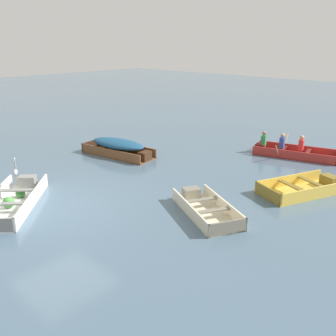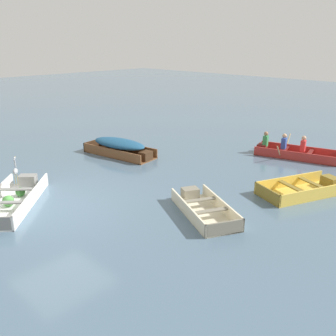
{
  "view_description": "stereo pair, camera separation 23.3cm",
  "coord_description": "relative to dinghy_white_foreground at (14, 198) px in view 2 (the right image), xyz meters",
  "views": [
    {
      "loc": [
        8.94,
        -4.96,
        4.55
      ],
      "look_at": [
        0.6,
        4.02,
        0.35
      ],
      "focal_mm": 40.0,
      "sensor_mm": 36.0,
      "label": 1
    },
    {
      "loc": [
        9.11,
        -4.8,
        4.55
      ],
      "look_at": [
        0.6,
        4.02,
        0.35
      ],
      "focal_mm": 40.0,
      "sensor_mm": 36.0,
      "label": 2
    }
  ],
  "objects": [
    {
      "name": "skiff_yellow_far_moored",
      "position": [
        5.81,
        6.68,
        -0.01
      ],
      "size": [
        2.15,
        2.95,
        0.39
      ],
      "color": "#E5BC47",
      "rests_on": "ground"
    },
    {
      "name": "heron_on_dinghy",
      "position": [
        -0.32,
        0.28,
        0.73
      ],
      "size": [
        0.42,
        0.31,
        0.84
      ],
      "color": "olive",
      "rests_on": "dinghy_white_foreground"
    },
    {
      "name": "skiff_wooden_brown_mid_moored",
      "position": [
        -1.54,
        5.24,
        0.26
      ],
      "size": [
        3.29,
        1.53,
        0.68
      ],
      "color": "brown",
      "rests_on": "ground"
    },
    {
      "name": "skiff_cream_near_moored",
      "position": [
        4.39,
        3.34,
        -0.02
      ],
      "size": [
        2.7,
        2.09,
        0.37
      ],
      "color": "beige",
      "rests_on": "ground"
    },
    {
      "name": "rowboat_red_with_crew",
      "position": [
        3.67,
        10.03,
        0.07
      ],
      "size": [
        3.45,
        2.28,
        0.92
      ],
      "color": "#AD2D28",
      "rests_on": "ground"
    },
    {
      "name": "dinghy_white_foreground",
      "position": [
        0.0,
        0.0,
        0.0
      ],
      "size": [
        3.15,
        3.09,
        0.41
      ],
      "color": "white",
      "rests_on": "ground"
    },
    {
      "name": "ground_plane",
      "position": [
        1.15,
        0.67,
        -0.15
      ],
      "size": [
        80.0,
        80.0,
        0.0
      ],
      "primitive_type": "plane",
      "color": "slate"
    }
  ]
}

